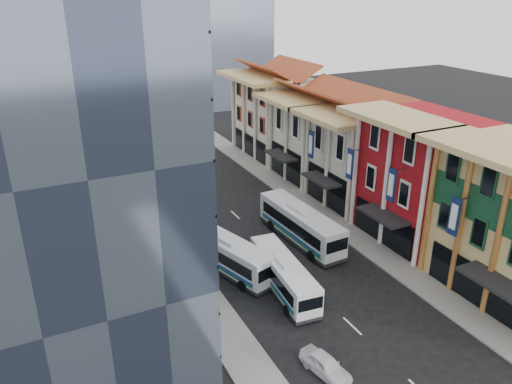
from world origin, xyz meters
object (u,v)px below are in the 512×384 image
bus_left_near (284,274)px  sedan_left (325,365)px  bus_left_far (226,253)px  bus_right (301,224)px  office_tower (56,115)px

bus_left_near → sedan_left: bus_left_near is taller
sedan_left → bus_left_near: bearing=65.9°
bus_left_far → bus_right: 8.60m
bus_right → sedan_left: (-7.69, -15.99, -1.15)m
sedan_left → office_tower: bearing=120.5°
bus_left_near → bus_left_far: (-2.85, 4.98, 0.11)m
bus_left_near → office_tower: bearing=167.1°
sedan_left → bus_right: bearing=53.1°
bus_right → bus_left_near: bearing=-132.9°
bus_left_near → sedan_left: size_ratio=2.51×
bus_right → sedan_left: bus_right is taller
office_tower → bus_left_near: 20.51m
bus_right → sedan_left: bearing=-118.8°
office_tower → sedan_left: bearing=-48.3°
office_tower → bus_right: bearing=5.3°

